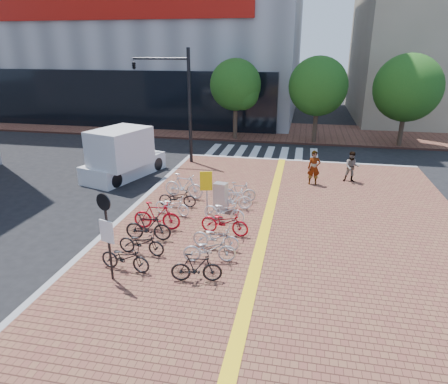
% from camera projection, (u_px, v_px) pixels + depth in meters
% --- Properties ---
extents(ground, '(120.00, 120.00, 0.00)m').
position_uv_depth(ground, '(206.00, 246.00, 14.58)').
color(ground, black).
rests_on(ground, ground).
extents(sidewalk, '(14.00, 34.00, 0.15)m').
position_uv_depth(sidewalk, '(278.00, 353.00, 9.39)').
color(sidewalk, brown).
rests_on(sidewalk, ground).
extents(tactile_strip, '(0.40, 34.00, 0.01)m').
position_uv_depth(tactile_strip, '(236.00, 345.00, 9.55)').
color(tactile_strip, yellow).
rests_on(tactile_strip, sidewalk).
extents(kerb_west, '(0.25, 34.00, 0.15)m').
position_uv_depth(kerb_west, '(16.00, 316.00, 10.70)').
color(kerb_west, gray).
rests_on(kerb_west, ground).
extents(kerb_north, '(14.00, 0.25, 0.15)m').
position_uv_depth(kerb_north, '(298.00, 162.00, 25.04)').
color(kerb_north, gray).
rests_on(kerb_north, ground).
extents(far_sidewalk, '(70.00, 8.00, 0.15)m').
position_uv_depth(far_sidewalk, '(265.00, 132.00, 33.88)').
color(far_sidewalk, brown).
rests_on(far_sidewalk, ground).
extents(crosswalk, '(7.50, 4.00, 0.01)m').
position_uv_depth(crosswalk, '(262.00, 153.00, 27.37)').
color(crosswalk, silver).
rests_on(crosswalk, ground).
extents(street_trees, '(16.20, 4.60, 6.35)m').
position_uv_depth(street_trees, '(333.00, 88.00, 28.29)').
color(street_trees, '#38281E').
rests_on(street_trees, far_sidewalk).
extents(bike_0, '(1.75, 0.77, 0.89)m').
position_uv_depth(bike_0, '(125.00, 257.00, 12.62)').
color(bike_0, black).
rests_on(bike_0, sidewalk).
extents(bike_1, '(1.69, 0.67, 0.87)m').
position_uv_depth(bike_1, '(141.00, 243.00, 13.60)').
color(bike_1, black).
rests_on(bike_1, sidewalk).
extents(bike_2, '(1.74, 0.62, 1.03)m').
position_uv_depth(bike_2, '(148.00, 227.00, 14.59)').
color(bike_2, black).
rests_on(bike_2, sidewalk).
extents(bike_3, '(1.88, 0.63, 1.12)m').
position_uv_depth(bike_3, '(157.00, 216.00, 15.45)').
color(bike_3, '#B00C1D').
rests_on(bike_3, sidewalk).
extents(bike_4, '(1.67, 0.82, 0.84)m').
position_uv_depth(bike_4, '(172.00, 205.00, 16.81)').
color(bike_4, white).
rests_on(bike_4, sidewalk).
extents(bike_5, '(1.71, 0.71, 0.88)m').
position_uv_depth(bike_5, '(177.00, 197.00, 17.67)').
color(bike_5, black).
rests_on(bike_5, sidewalk).
extents(bike_6, '(2.01, 0.83, 1.17)m').
position_uv_depth(bike_6, '(184.00, 186.00, 18.68)').
color(bike_6, white).
rests_on(bike_6, sidewalk).
extents(bike_7, '(1.61, 0.71, 0.94)m').
position_uv_depth(bike_7, '(196.00, 267.00, 12.00)').
color(bike_7, black).
rests_on(bike_7, sidewalk).
extents(bike_8, '(1.84, 0.94, 0.92)m').
position_uv_depth(bike_8, '(209.00, 249.00, 13.11)').
color(bike_8, '#BCBBC1').
rests_on(bike_8, sidewalk).
extents(bike_9, '(1.77, 0.78, 0.90)m').
position_uv_depth(bike_9, '(216.00, 237.00, 13.96)').
color(bike_9, silver).
rests_on(bike_9, sidewalk).
extents(bike_10, '(1.95, 0.89, 0.99)m').
position_uv_depth(bike_10, '(225.00, 222.00, 15.05)').
color(bike_10, '#A10B19').
rests_on(bike_10, sidewalk).
extents(bike_11, '(1.87, 0.96, 0.94)m').
position_uv_depth(bike_11, '(224.00, 211.00, 16.16)').
color(bike_11, white).
rests_on(bike_11, sidewalk).
extents(bike_12, '(1.63, 0.72, 0.95)m').
position_uv_depth(bike_12, '(234.00, 199.00, 17.36)').
color(bike_12, white).
rests_on(bike_12, sidewalk).
extents(bike_13, '(1.61, 0.66, 0.94)m').
position_uv_depth(bike_13, '(239.00, 192.00, 18.24)').
color(bike_13, '#AAAAAE').
rests_on(bike_13, sidewalk).
extents(pedestrian_a, '(0.69, 0.49, 1.77)m').
position_uv_depth(pedestrian_a, '(314.00, 168.00, 20.41)').
color(pedestrian_a, gray).
rests_on(pedestrian_a, sidewalk).
extents(pedestrian_b, '(0.79, 0.61, 1.62)m').
position_uv_depth(pedestrian_b, '(352.00, 167.00, 20.84)').
color(pedestrian_b, '#4A4D5E').
rests_on(pedestrian_b, sidewalk).
extents(utility_box, '(0.63, 0.52, 1.22)m').
position_uv_depth(utility_box, '(221.00, 196.00, 17.30)').
color(utility_box, silver).
rests_on(utility_box, sidewalk).
extents(yellow_sign, '(0.51, 0.18, 1.89)m').
position_uv_depth(yellow_sign, '(207.00, 185.00, 16.59)').
color(yellow_sign, '#B7B7BC').
rests_on(yellow_sign, sidewalk).
extents(notice_sign, '(0.51, 0.20, 2.82)m').
position_uv_depth(notice_sign, '(107.00, 227.00, 11.64)').
color(notice_sign, black).
rests_on(notice_sign, sidewalk).
extents(traffic_light_pole, '(3.59, 1.38, 6.68)m').
position_uv_depth(traffic_light_pole, '(164.00, 85.00, 23.46)').
color(traffic_light_pole, black).
rests_on(traffic_light_pole, sidewalk).
extents(box_truck, '(3.44, 5.28, 2.82)m').
position_uv_depth(box_truck, '(122.00, 153.00, 22.02)').
color(box_truck, silver).
rests_on(box_truck, ground).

